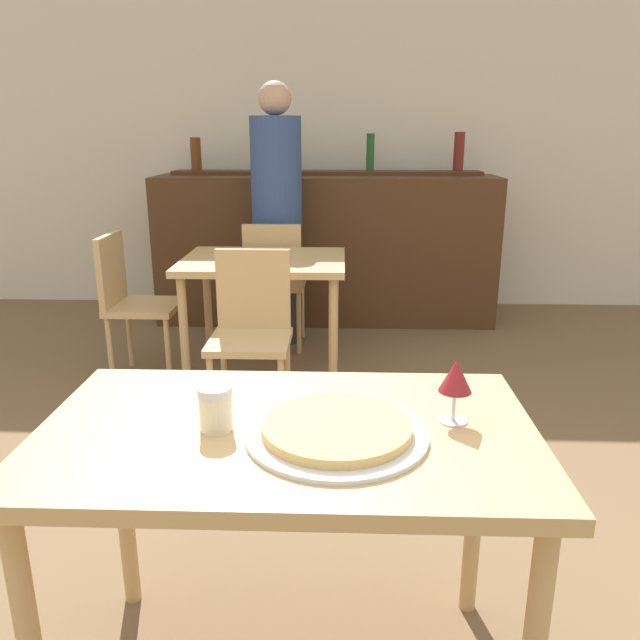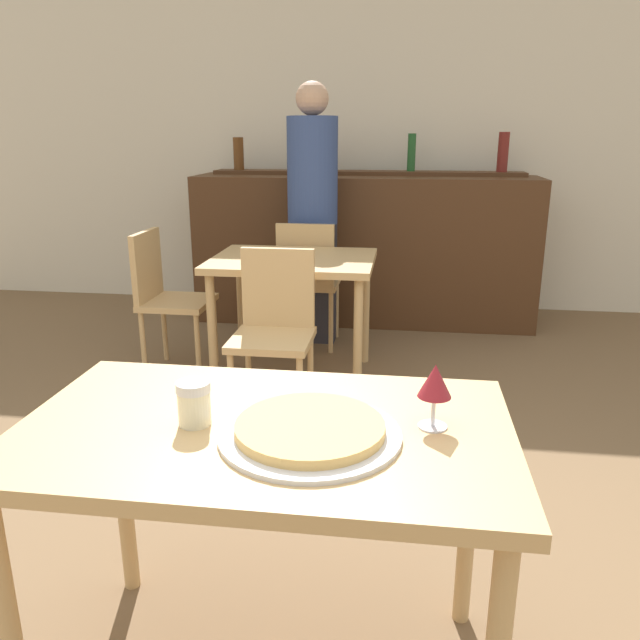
% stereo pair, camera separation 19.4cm
% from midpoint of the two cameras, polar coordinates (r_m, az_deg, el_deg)
% --- Properties ---
extents(wall_back, '(8.00, 0.05, 2.80)m').
position_cam_midpoint_polar(wall_back, '(5.34, -0.39, 16.36)').
color(wall_back, silver).
rests_on(wall_back, ground_plane).
extents(dining_table_near, '(1.19, 0.71, 0.77)m').
position_cam_midpoint_polar(dining_table_near, '(1.56, -6.63, -12.61)').
color(dining_table_near, tan).
rests_on(dining_table_near, ground_plane).
extents(dining_table_far, '(0.94, 0.75, 0.74)m').
position_cam_midpoint_polar(dining_table_far, '(3.67, -6.66, 4.17)').
color(dining_table_far, tan).
rests_on(dining_table_far, ground_plane).
extents(bar_counter, '(2.60, 0.56, 1.12)m').
position_cam_midpoint_polar(bar_counter, '(4.91, -0.61, 6.49)').
color(bar_counter, '#4C2D19').
rests_on(bar_counter, ground_plane).
extents(bar_back_shelf, '(2.39, 0.24, 0.32)m').
position_cam_midpoint_polar(bar_back_shelf, '(4.98, -0.55, 13.78)').
color(bar_back_shelf, '#4C2D19').
rests_on(bar_back_shelf, bar_counter).
extents(chair_far_side_front, '(0.40, 0.40, 0.88)m').
position_cam_midpoint_polar(chair_far_side_front, '(3.18, -8.01, -0.43)').
color(chair_far_side_front, tan).
rests_on(chair_far_side_front, ground_plane).
extents(chair_far_side_back, '(0.40, 0.40, 0.88)m').
position_cam_midpoint_polar(chair_far_side_back, '(4.22, -5.52, 3.96)').
color(chair_far_side_back, tan).
rests_on(chair_far_side_back, ground_plane).
extents(chair_far_side_left, '(0.40, 0.40, 0.88)m').
position_cam_midpoint_polar(chair_far_side_left, '(3.90, -18.29, 2.09)').
color(chair_far_side_left, tan).
rests_on(chair_far_side_left, ground_plane).
extents(pizza_tray, '(0.42, 0.42, 0.04)m').
position_cam_midpoint_polar(pizza_tray, '(1.45, -2.34, -10.14)').
color(pizza_tray, silver).
rests_on(pizza_tray, dining_table_near).
extents(cheese_shaker, '(0.08, 0.08, 0.11)m').
position_cam_midpoint_polar(cheese_shaker, '(1.51, -13.21, -7.90)').
color(cheese_shaker, beige).
rests_on(cheese_shaker, dining_table_near).
extents(person_standing, '(0.34, 0.34, 1.76)m').
position_cam_midpoint_polar(person_standing, '(4.31, -5.27, 10.30)').
color(person_standing, '#2D2D38').
rests_on(person_standing, ground_plane).
extents(wine_glass, '(0.08, 0.08, 0.16)m').
position_cam_midpoint_polar(wine_glass, '(1.50, 8.71, -5.32)').
color(wine_glass, silver).
rests_on(wine_glass, dining_table_near).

